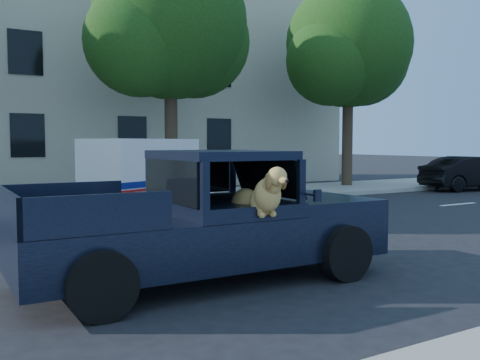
% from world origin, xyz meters
% --- Properties ---
extents(ground, '(120.00, 120.00, 0.00)m').
position_xyz_m(ground, '(0.00, 0.00, 0.00)').
color(ground, black).
rests_on(ground, ground).
extents(far_sidewalk, '(60.00, 4.00, 0.15)m').
position_xyz_m(far_sidewalk, '(0.00, 9.20, 0.07)').
color(far_sidewalk, gray).
rests_on(far_sidewalk, ground).
extents(lane_stripes, '(21.60, 0.14, 0.01)m').
position_xyz_m(lane_stripes, '(2.00, 3.40, 0.01)').
color(lane_stripes, silver).
rests_on(lane_stripes, ground).
extents(street_tree_mid, '(6.00, 5.20, 8.60)m').
position_xyz_m(street_tree_mid, '(5.03, 9.62, 5.71)').
color(street_tree_mid, '#332619').
rests_on(street_tree_mid, ground).
extents(street_tree_right, '(6.00, 5.20, 8.60)m').
position_xyz_m(street_tree_right, '(13.03, 9.62, 5.71)').
color(street_tree_right, '#332619').
rests_on(street_tree_right, ground).
extents(building_main, '(26.00, 6.00, 9.00)m').
position_xyz_m(building_main, '(3.00, 16.50, 4.50)').
color(building_main, '#BAB399').
rests_on(building_main, ground).
extents(pickup_truck, '(5.12, 2.64, 1.82)m').
position_xyz_m(pickup_truck, '(0.88, -0.78, 0.62)').
color(pickup_truck, black).
rests_on(pickup_truck, ground).
extents(mail_truck, '(4.07, 3.10, 2.03)m').
position_xyz_m(mail_truck, '(2.96, 6.61, 0.89)').
color(mail_truck, silver).
rests_on(mail_truck, ground).
extents(parked_sedan, '(2.18, 4.37, 1.38)m').
position_xyz_m(parked_sedan, '(16.80, 6.43, 0.69)').
color(parked_sedan, black).
rests_on(parked_sedan, ground).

